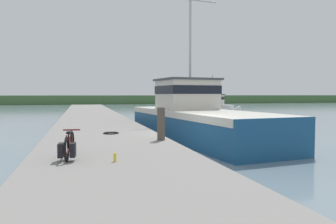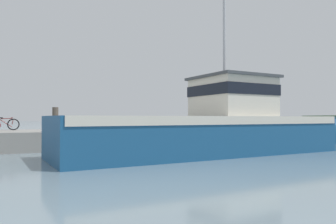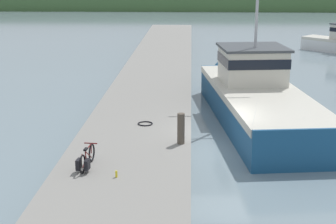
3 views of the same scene
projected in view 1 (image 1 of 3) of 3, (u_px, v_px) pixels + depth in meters
The scene contains 9 objects.
ground_plane at pixel (189, 156), 13.56m from camera, with size 320.00×320.00×0.00m, color gray.
dock_pier at pixel (104, 148), 12.64m from camera, with size 4.48×80.00×0.93m, color gray.
far_shoreline at pixel (208, 99), 91.10m from camera, with size 180.00×5.00×2.25m, color #426638.
fishing_boat_main at pixel (194, 117), 18.75m from camera, with size 5.31×15.27×9.52m.
boat_red_outer at pixel (212, 106), 42.07m from camera, with size 6.15×6.05×5.00m.
bicycle_touring at pixel (69, 147), 8.17m from camera, with size 0.52×1.67×0.68m.
mooring_post at pixel (161, 124), 11.50m from camera, with size 0.27×0.27×1.16m, color #51473D.
hose_coil at pixel (111, 133), 13.43m from camera, with size 0.63×0.63×0.05m, color black.
water_bottle_on_curb at pixel (115, 157), 7.84m from camera, with size 0.07×0.07×0.21m, color yellow.
Camera 1 is at (-4.30, -12.76, 2.54)m, focal length 35.00 mm.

